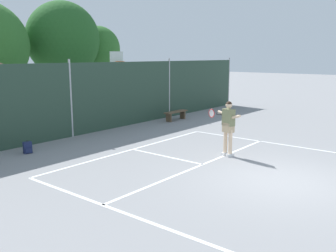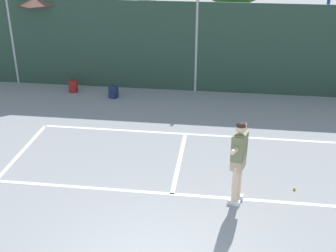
{
  "view_description": "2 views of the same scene",
  "coord_description": "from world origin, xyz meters",
  "px_view_note": "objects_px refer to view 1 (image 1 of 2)",
  "views": [
    {
      "loc": [
        -9.36,
        -3.65,
        3.34
      ],
      "look_at": [
        -0.12,
        3.77,
        1.08
      ],
      "focal_mm": 39.71,
      "sensor_mm": 36.0,
      "label": 1
    },
    {
      "loc": [
        1.0,
        -5.69,
        5.49
      ],
      "look_at": [
        -0.33,
        4.26,
        0.8
      ],
      "focal_mm": 47.75,
      "sensor_mm": 36.0,
      "label": 2
    }
  ],
  "objects_px": {
    "courtside_bench": "(176,113)",
    "basketball_hoop": "(116,75)",
    "tennis_player": "(228,123)",
    "tennis_ball": "(230,145)",
    "backpack_navy": "(28,148)"
  },
  "relations": [
    {
      "from": "tennis_player",
      "to": "courtside_bench",
      "type": "relative_size",
      "value": 1.16
    },
    {
      "from": "tennis_ball",
      "to": "courtside_bench",
      "type": "distance_m",
      "value": 5.96
    },
    {
      "from": "courtside_bench",
      "to": "basketball_hoop",
      "type": "bearing_deg",
      "value": 114.61
    },
    {
      "from": "basketball_hoop",
      "to": "tennis_player",
      "type": "height_order",
      "value": "basketball_hoop"
    },
    {
      "from": "backpack_navy",
      "to": "courtside_bench",
      "type": "xyz_separation_m",
      "value": [
        8.53,
        0.07,
        0.17
      ]
    },
    {
      "from": "backpack_navy",
      "to": "courtside_bench",
      "type": "height_order",
      "value": "courtside_bench"
    },
    {
      "from": "basketball_hoop",
      "to": "tennis_ball",
      "type": "xyz_separation_m",
      "value": [
        -1.82,
        -8.0,
        -2.28
      ]
    },
    {
      "from": "basketball_hoop",
      "to": "tennis_player",
      "type": "bearing_deg",
      "value": -109.95
    },
    {
      "from": "tennis_player",
      "to": "tennis_ball",
      "type": "xyz_separation_m",
      "value": [
        1.3,
        0.6,
        -1.08
      ]
    },
    {
      "from": "basketball_hoop",
      "to": "tennis_player",
      "type": "relative_size",
      "value": 1.91
    },
    {
      "from": "basketball_hoop",
      "to": "courtside_bench",
      "type": "relative_size",
      "value": 2.22
    },
    {
      "from": "tennis_player",
      "to": "courtside_bench",
      "type": "distance_m",
      "value": 7.24
    },
    {
      "from": "basketball_hoop",
      "to": "courtside_bench",
      "type": "distance_m",
      "value": 3.81
    },
    {
      "from": "tennis_ball",
      "to": "backpack_navy",
      "type": "bearing_deg",
      "value": 137.18
    },
    {
      "from": "tennis_ball",
      "to": "courtside_bench",
      "type": "height_order",
      "value": "courtside_bench"
    }
  ]
}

